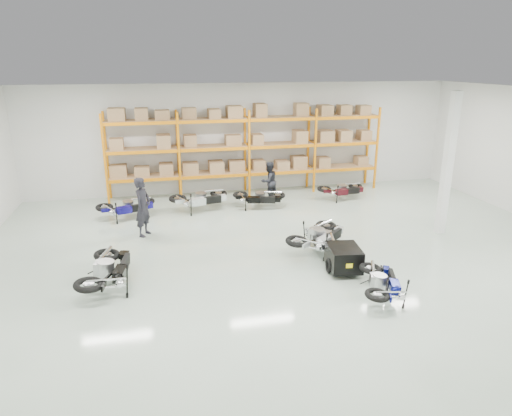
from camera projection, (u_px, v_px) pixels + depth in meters
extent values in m
plane|color=#AEC2B1|center=(291.00, 252.00, 13.38)|extent=(18.00, 18.00, 0.00)
plane|color=white|center=(295.00, 94.00, 12.00)|extent=(18.00, 18.00, 0.00)
plane|color=silver|center=(244.00, 138.00, 19.20)|extent=(18.00, 0.00, 18.00)
plane|color=silver|center=(442.00, 300.00, 6.19)|extent=(18.00, 0.00, 18.00)
cube|color=orange|center=(105.00, 160.00, 17.27)|extent=(0.08, 0.08, 3.50)
cube|color=orange|center=(107.00, 156.00, 18.11)|extent=(0.08, 0.08, 3.50)
cube|color=orange|center=(179.00, 157.00, 17.85)|extent=(0.08, 0.08, 3.50)
cube|color=orange|center=(178.00, 153.00, 18.68)|extent=(0.08, 0.08, 3.50)
cube|color=orange|center=(249.00, 154.00, 18.42)|extent=(0.08, 0.08, 3.50)
cube|color=orange|center=(245.00, 150.00, 19.26)|extent=(0.08, 0.08, 3.50)
cube|color=orange|center=(315.00, 151.00, 18.99)|extent=(0.08, 0.08, 3.50)
cube|color=orange|center=(308.00, 148.00, 19.83)|extent=(0.08, 0.08, 3.50)
cube|color=orange|center=(377.00, 149.00, 19.57)|extent=(0.08, 0.08, 3.50)
cube|color=orange|center=(368.00, 145.00, 20.40)|extent=(0.08, 0.08, 3.50)
cube|color=orange|center=(144.00, 180.00, 17.82)|extent=(2.70, 0.08, 0.12)
cube|color=orange|center=(145.00, 175.00, 18.66)|extent=(2.70, 0.08, 0.12)
cube|color=#9F7B52|center=(144.00, 176.00, 18.22)|extent=(2.68, 0.88, 0.02)
cube|color=#9F7B52|center=(144.00, 170.00, 18.15)|extent=(2.40, 0.70, 0.44)
cube|color=orange|center=(215.00, 176.00, 18.40)|extent=(2.70, 0.08, 0.12)
cube|color=orange|center=(213.00, 171.00, 19.23)|extent=(2.70, 0.08, 0.12)
cube|color=#9F7B52|center=(214.00, 172.00, 18.79)|extent=(2.68, 0.88, 0.02)
cube|color=#9F7B52|center=(214.00, 167.00, 18.72)|extent=(2.40, 0.70, 0.44)
cube|color=orange|center=(282.00, 173.00, 18.97)|extent=(2.70, 0.08, 0.12)
cube|color=orange|center=(277.00, 168.00, 19.81)|extent=(2.70, 0.08, 0.12)
cube|color=#9F7B52|center=(279.00, 169.00, 19.37)|extent=(2.68, 0.88, 0.02)
cube|color=#9F7B52|center=(280.00, 164.00, 19.29)|extent=(2.40, 0.70, 0.44)
cube|color=orange|center=(345.00, 170.00, 19.54)|extent=(2.70, 0.08, 0.12)
cube|color=orange|center=(337.00, 165.00, 20.38)|extent=(2.70, 0.08, 0.12)
cube|color=#9F7B52|center=(341.00, 166.00, 19.94)|extent=(2.68, 0.88, 0.02)
cube|color=#9F7B52|center=(342.00, 161.00, 19.87)|extent=(2.40, 0.70, 0.44)
cube|color=orange|center=(142.00, 152.00, 17.48)|extent=(2.70, 0.08, 0.12)
cube|color=orange|center=(143.00, 148.00, 18.32)|extent=(2.70, 0.08, 0.12)
cube|color=#9F7B52|center=(142.00, 148.00, 17.88)|extent=(2.68, 0.88, 0.02)
cube|color=#9F7B52|center=(142.00, 143.00, 17.81)|extent=(2.40, 0.70, 0.44)
cube|color=orange|center=(215.00, 149.00, 18.06)|extent=(2.70, 0.08, 0.12)
cube|color=orange|center=(212.00, 146.00, 18.89)|extent=(2.70, 0.08, 0.12)
cube|color=#9F7B52|center=(213.00, 146.00, 18.45)|extent=(2.68, 0.88, 0.02)
cube|color=#9F7B52|center=(213.00, 140.00, 18.38)|extent=(2.40, 0.70, 0.44)
cube|color=orange|center=(283.00, 147.00, 18.63)|extent=(2.70, 0.08, 0.12)
cube|color=orange|center=(277.00, 143.00, 19.47)|extent=(2.70, 0.08, 0.12)
cube|color=#9F7B52|center=(280.00, 143.00, 19.03)|extent=(2.68, 0.88, 0.02)
cube|color=#9F7B52|center=(280.00, 138.00, 18.96)|extent=(2.40, 0.70, 0.44)
cube|color=orange|center=(347.00, 144.00, 19.20)|extent=(2.70, 0.08, 0.12)
cube|color=orange|center=(339.00, 141.00, 20.04)|extent=(2.70, 0.08, 0.12)
cube|color=#9F7B52|center=(343.00, 141.00, 19.60)|extent=(2.68, 0.88, 0.02)
cube|color=#9F7B52|center=(343.00, 135.00, 19.53)|extent=(2.40, 0.70, 0.44)
cube|color=orange|center=(140.00, 123.00, 17.15)|extent=(2.70, 0.08, 0.12)
cube|color=orange|center=(140.00, 121.00, 17.98)|extent=(2.70, 0.08, 0.12)
cube|color=#9F7B52|center=(140.00, 120.00, 17.54)|extent=(2.68, 0.88, 0.02)
cube|color=#9F7B52|center=(140.00, 114.00, 17.47)|extent=(2.40, 0.70, 0.44)
cube|color=orange|center=(214.00, 121.00, 17.72)|extent=(2.70, 0.08, 0.12)
cube|color=orange|center=(211.00, 119.00, 18.56)|extent=(2.70, 0.08, 0.12)
cube|color=#9F7B52|center=(212.00, 118.00, 18.12)|extent=(2.68, 0.88, 0.02)
cube|color=#9F7B52|center=(212.00, 112.00, 18.04)|extent=(2.40, 0.70, 0.44)
cube|color=orange|center=(283.00, 120.00, 18.29)|extent=(2.70, 0.08, 0.12)
cube|color=orange|center=(277.00, 117.00, 19.13)|extent=(2.70, 0.08, 0.12)
cube|color=#9F7B52|center=(280.00, 117.00, 18.69)|extent=(2.68, 0.88, 0.02)
cube|color=#9F7B52|center=(280.00, 111.00, 18.62)|extent=(2.40, 0.70, 0.44)
cube|color=orange|center=(348.00, 118.00, 18.87)|extent=(2.70, 0.08, 0.12)
cube|color=orange|center=(340.00, 115.00, 19.70)|extent=(2.70, 0.08, 0.12)
cube|color=#9F7B52|center=(344.00, 115.00, 19.26)|extent=(2.68, 0.88, 0.02)
cube|color=#9F7B52|center=(345.00, 109.00, 19.19)|extent=(2.40, 0.70, 0.44)
cube|color=white|center=(448.00, 165.00, 14.22)|extent=(0.25, 0.25, 4.50)
cube|color=black|center=(344.00, 258.00, 11.96)|extent=(0.91, 1.10, 0.58)
cube|color=yellow|center=(352.00, 266.00, 11.49)|extent=(0.17, 0.04, 0.12)
torus|color=black|center=(329.00, 266.00, 11.94)|extent=(0.08, 0.40, 0.40)
torus|color=black|center=(357.00, 264.00, 12.11)|extent=(0.08, 0.40, 0.40)
cylinder|color=black|center=(334.00, 246.00, 12.58)|extent=(0.16, 0.95, 0.04)
imported|color=black|center=(143.00, 207.00, 14.39)|extent=(0.72, 0.82, 1.90)
imported|color=black|center=(269.00, 181.00, 18.15)|extent=(0.95, 0.88, 1.56)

